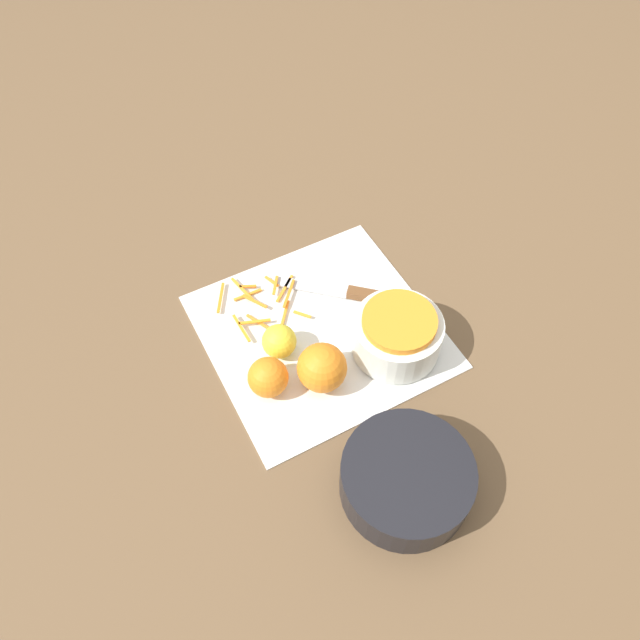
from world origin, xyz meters
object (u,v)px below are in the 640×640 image
at_px(orange_left, 322,368).
at_px(knife, 358,294).
at_px(bowl_dark, 406,479).
at_px(bowl_speckled, 397,334).
at_px(orange_right, 268,377).
at_px(lemon, 279,341).

bearing_deg(orange_left, knife, -138.50).
bearing_deg(bowl_dark, knife, -109.14).
xyz_separation_m(bowl_speckled, bowl_dark, (0.12, 0.22, -0.01)).
distance_m(knife, orange_right, 0.25).
relative_size(orange_left, lemon, 1.39).
xyz_separation_m(bowl_speckled, lemon, (0.18, -0.09, -0.01)).
bearing_deg(knife, orange_right, 64.70).
xyz_separation_m(orange_left, lemon, (0.04, -0.09, -0.01)).
height_order(knife, orange_right, orange_right).
distance_m(bowl_dark, orange_left, 0.22).
bearing_deg(bowl_speckled, orange_left, -0.45).
height_order(orange_right, lemon, orange_right).
bearing_deg(knife, lemon, 54.08).
distance_m(bowl_dark, orange_right, 0.27).
relative_size(bowl_dark, lemon, 3.30).
distance_m(knife, lemon, 0.18).
relative_size(knife, orange_right, 2.89).
bearing_deg(bowl_speckled, lemon, -25.99).
height_order(knife, lemon, lemon).
relative_size(bowl_speckled, knife, 0.78).
relative_size(orange_left, orange_right, 1.23).
bearing_deg(bowl_speckled, knife, -89.47).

